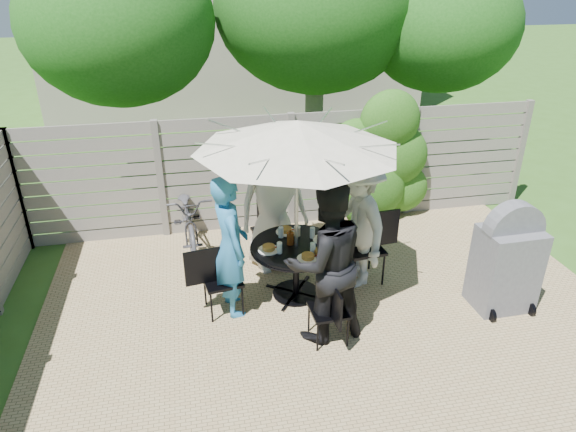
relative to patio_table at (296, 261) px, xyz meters
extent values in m
plane|color=#31551A|center=(0.35, -0.99, -0.51)|extent=(60.00, 60.00, 0.00)
cube|color=#9E875C|center=(0.35, -0.49, -0.50)|extent=(7.00, 6.00, 0.02)
cube|color=gray|center=(0.35, 2.01, 0.41)|extent=(8.00, 0.10, 1.85)
ellipsoid|color=#205613|center=(1.75, 1.86, 0.39)|extent=(1.20, 0.70, 1.80)
cube|color=gray|center=(0.35, 11.01, 1.99)|extent=(10.00, 6.00, 5.00)
ellipsoid|color=#154811|center=(-2.15, 4.01, 2.46)|extent=(3.20, 3.20, 2.72)
ellipsoid|color=#154811|center=(1.35, 4.51, 2.67)|extent=(3.80, 3.80, 3.23)
ellipsoid|color=#154811|center=(3.55, 3.81, 2.32)|extent=(2.80, 2.80, 2.38)
cylinder|color=black|center=(0.00, 0.00, 0.21)|extent=(1.29, 1.29, 0.03)
cylinder|color=black|center=(0.00, 0.00, -0.15)|extent=(0.08, 0.08, 0.72)
cylinder|color=black|center=(0.00, 0.00, -0.49)|extent=(0.60, 0.60, 0.04)
cylinder|color=silver|center=(0.00, 0.00, 0.58)|extent=(0.04, 0.04, 2.18)
cone|color=beige|center=(0.00, 0.00, 1.62)|extent=(2.74, 2.74, 0.33)
cube|color=black|center=(-0.16, 0.94, -0.06)|extent=(0.55, 0.55, 0.04)
cube|color=black|center=(-0.22, 1.15, 0.19)|extent=(0.15, 0.44, 0.46)
imported|color=beige|center=(-0.14, 0.82, 0.45)|extent=(1.03, 0.76, 1.92)
cube|color=black|center=(-0.94, -0.16, -0.07)|extent=(0.49, 0.49, 0.03)
cube|color=black|center=(-1.15, -0.19, 0.17)|extent=(0.43, 0.09, 0.45)
imported|color=#246B9F|center=(-0.82, -0.14, 0.37)|extent=(0.53, 0.71, 1.77)
cube|color=black|center=(0.16, -0.94, -0.11)|extent=(0.41, 0.41, 0.03)
cube|color=black|center=(0.17, -1.14, 0.11)|extent=(0.04, 0.40, 0.41)
imported|color=black|center=(0.14, -0.82, 0.44)|extent=(1.03, 0.87, 1.91)
cube|color=black|center=(0.94, 0.16, -0.02)|extent=(0.52, 0.52, 0.04)
cube|color=black|center=(1.18, 0.18, 0.24)|extent=(0.48, 0.08, 0.49)
imported|color=#AEAEA9|center=(0.82, 0.14, 0.37)|extent=(0.84, 1.24, 1.77)
cylinder|color=white|center=(-0.06, 0.35, 0.23)|extent=(0.26, 0.26, 0.01)
cylinder|color=#9A622D|center=(-0.06, 0.35, 0.26)|extent=(0.15, 0.15, 0.05)
cylinder|color=white|center=(-0.35, -0.06, 0.23)|extent=(0.26, 0.26, 0.01)
cylinder|color=#9A622D|center=(-0.35, -0.06, 0.26)|extent=(0.15, 0.15, 0.05)
cylinder|color=white|center=(0.06, -0.35, 0.23)|extent=(0.26, 0.26, 0.01)
cylinder|color=#9A622D|center=(0.06, -0.35, 0.26)|extent=(0.15, 0.15, 0.05)
cylinder|color=white|center=(0.35, 0.06, 0.23)|extent=(0.26, 0.26, 0.01)
cylinder|color=#9A622D|center=(0.35, 0.06, 0.26)|extent=(0.15, 0.15, 0.05)
cylinder|color=white|center=(0.23, -0.27, 0.23)|extent=(0.24, 0.24, 0.01)
cylinder|color=#9A622D|center=(0.23, -0.27, 0.26)|extent=(0.14, 0.14, 0.05)
cylinder|color=silver|center=(-0.15, 0.24, 0.29)|extent=(0.07, 0.07, 0.14)
cylinder|color=silver|center=(-0.24, -0.15, 0.29)|extent=(0.07, 0.07, 0.14)
cylinder|color=silver|center=(0.15, -0.24, 0.29)|extent=(0.07, 0.07, 0.14)
cylinder|color=silver|center=(0.24, 0.15, 0.29)|extent=(0.07, 0.07, 0.14)
cylinder|color=#59280C|center=(-0.07, 0.04, 0.30)|extent=(0.09, 0.09, 0.16)
cylinder|color=#C6B293|center=(0.06, 0.23, 0.28)|extent=(0.08, 0.08, 0.12)
imported|color=#333338|center=(-1.28, 1.61, -0.05)|extent=(0.74, 1.82, 0.94)
cube|color=slate|center=(2.42, -0.72, 0.02)|extent=(0.70, 0.54, 1.06)
cylinder|color=slate|center=(2.42, -0.72, 0.55)|extent=(0.70, 0.22, 0.70)
camera|label=1|loc=(-1.20, -5.37, 3.32)|focal=32.00mm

